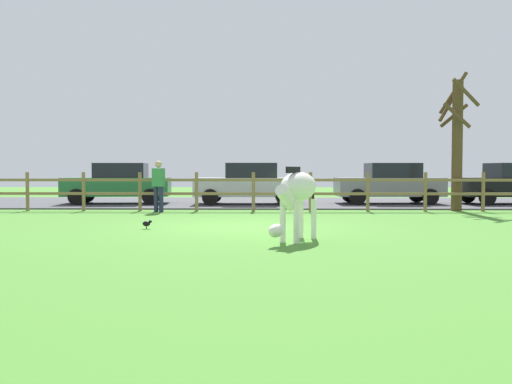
{
  "coord_description": "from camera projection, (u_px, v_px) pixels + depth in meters",
  "views": [
    {
      "loc": [
        0.61,
        -13.04,
        1.35
      ],
      "look_at": [
        0.33,
        1.09,
        0.79
      ],
      "focal_mm": 38.9,
      "sensor_mm": 36.0,
      "label": 1
    }
  ],
  "objects": [
    {
      "name": "parking_asphalt",
      "position": [
        252.0,
        203.0,
        22.38
      ],
      "size": [
        28.0,
        7.4,
        0.05
      ],
      "primitive_type": "cube",
      "color": "#47474C",
      "rests_on": "ground_plane"
    },
    {
      "name": "bare_tree",
      "position": [
        457.0,
        139.0,
        18.16
      ],
      "size": [
        1.22,
        1.24,
        4.63
      ],
      "color": "#513A23",
      "rests_on": "ground_plane"
    },
    {
      "name": "paddock_fence",
      "position": [
        225.0,
        189.0,
        18.08
      ],
      "size": [
        20.57,
        0.11,
        1.28
      ],
      "color": "olive",
      "rests_on": "ground_plane"
    },
    {
      "name": "visitor_near_fence",
      "position": [
        159.0,
        184.0,
        17.64
      ],
      "size": [
        0.4,
        0.31,
        1.64
      ],
      "color": "#232847",
      "rests_on": "ground_plane"
    },
    {
      "name": "ground_plane",
      "position": [
        241.0,
        227.0,
        13.09
      ],
      "size": [
        60.0,
        60.0,
        0.0
      ],
      "primitive_type": "plane",
      "color": "#47842D"
    },
    {
      "name": "parked_car_silver",
      "position": [
        249.0,
        183.0,
        21.06
      ],
      "size": [
        4.02,
        1.91,
        1.56
      ],
      "color": "#B7BABF",
      "rests_on": "parking_asphalt"
    },
    {
      "name": "crow_on_grass",
      "position": [
        147.0,
        223.0,
        12.67
      ],
      "size": [
        0.21,
        0.1,
        0.2
      ],
      "color": "black",
      "rests_on": "ground_plane"
    },
    {
      "name": "parked_car_green",
      "position": [
        118.0,
        183.0,
        21.38
      ],
      "size": [
        4.14,
        2.17,
        1.56
      ],
      "color": "#236B38",
      "rests_on": "parking_asphalt"
    },
    {
      "name": "parked_car_grey",
      "position": [
        389.0,
        183.0,
        21.32
      ],
      "size": [
        4.05,
        1.98,
        1.56
      ],
      "color": "slate",
      "rests_on": "parking_asphalt"
    },
    {
      "name": "zebra",
      "position": [
        297.0,
        192.0,
        10.49
      ],
      "size": [
        1.14,
        1.76,
        1.41
      ],
      "color": "white",
      "rests_on": "ground_plane"
    }
  ]
}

